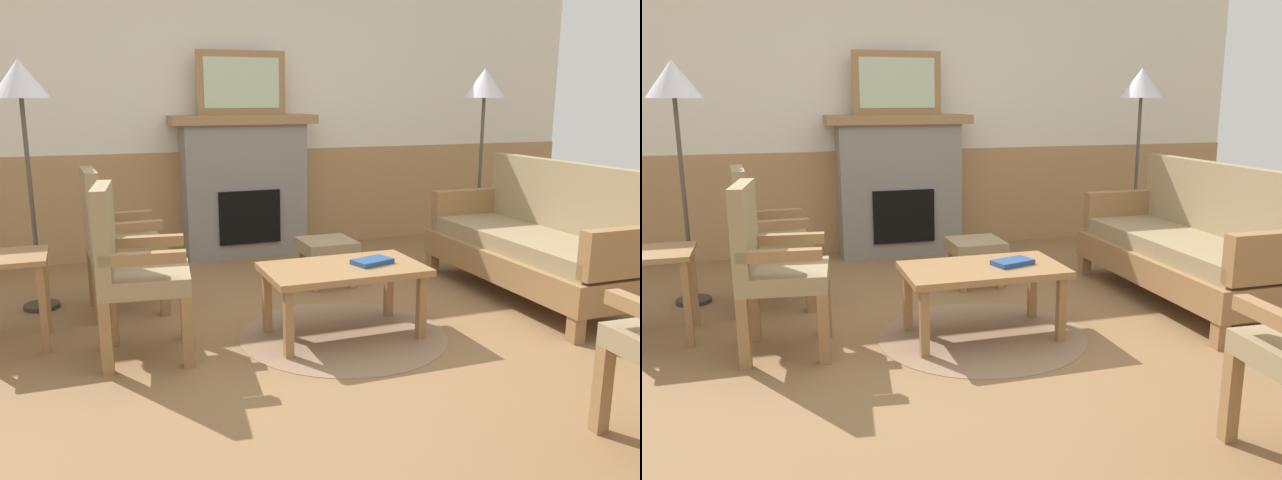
# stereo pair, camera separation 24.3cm
# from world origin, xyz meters

# --- Properties ---
(ground_plane) EXTENTS (14.00, 14.00, 0.00)m
(ground_plane) POSITION_xyz_m (0.00, 0.00, 0.00)
(ground_plane) COLOR olive
(wall_back) EXTENTS (7.20, 0.14, 2.70)m
(wall_back) POSITION_xyz_m (0.00, 2.60, 1.31)
(wall_back) COLOR silver
(wall_back) RESTS_ON ground_plane
(fireplace) EXTENTS (1.30, 0.44, 1.28)m
(fireplace) POSITION_xyz_m (0.00, 2.35, 0.65)
(fireplace) COLOR gray
(fireplace) RESTS_ON ground_plane
(framed_picture) EXTENTS (0.80, 0.04, 0.56)m
(framed_picture) POSITION_xyz_m (0.00, 2.35, 1.56)
(framed_picture) COLOR olive
(framed_picture) RESTS_ON fireplace
(couch) EXTENTS (0.70, 1.80, 0.98)m
(couch) POSITION_xyz_m (1.66, 0.33, 0.40)
(couch) COLOR olive
(couch) RESTS_ON ground_plane
(coffee_table) EXTENTS (0.96, 0.56, 0.44)m
(coffee_table) POSITION_xyz_m (0.05, 0.09, 0.39)
(coffee_table) COLOR olive
(coffee_table) RESTS_ON ground_plane
(round_rug) EXTENTS (1.28, 1.28, 0.01)m
(round_rug) POSITION_xyz_m (0.05, 0.09, 0.00)
(round_rug) COLOR #896B51
(round_rug) RESTS_ON ground_plane
(book_on_table) EXTENTS (0.27, 0.21, 0.03)m
(book_on_table) POSITION_xyz_m (0.24, 0.08, 0.46)
(book_on_table) COLOR navy
(book_on_table) RESTS_ON coffee_table
(footstool) EXTENTS (0.40, 0.40, 0.36)m
(footstool) POSITION_xyz_m (0.35, 1.14, 0.28)
(footstool) COLOR olive
(footstool) RESTS_ON ground_plane
(armchair_near_fireplace) EXTENTS (0.51, 0.51, 0.98)m
(armchair_near_fireplace) POSITION_xyz_m (-1.22, 1.04, 0.54)
(armchair_near_fireplace) COLOR olive
(armchair_near_fireplace) RESTS_ON ground_plane
(armchair_by_window_left) EXTENTS (0.53, 0.53, 0.98)m
(armchair_by_window_left) POSITION_xyz_m (-1.17, 0.18, 0.54)
(armchair_by_window_left) COLOR olive
(armchair_by_window_left) RESTS_ON ground_plane
(side_table) EXTENTS (0.44, 0.44, 0.55)m
(side_table) POSITION_xyz_m (-1.83, 0.60, 0.43)
(side_table) COLOR olive
(side_table) RESTS_ON ground_plane
(floor_lamp_by_couch) EXTENTS (0.36, 0.36, 1.68)m
(floor_lamp_by_couch) POSITION_xyz_m (1.95, 1.49, 1.45)
(floor_lamp_by_couch) COLOR #332D28
(floor_lamp_by_couch) RESTS_ON ground_plane
(floor_lamp_by_chairs) EXTENTS (0.36, 0.36, 1.68)m
(floor_lamp_by_chairs) POSITION_xyz_m (-1.72, 1.30, 1.45)
(floor_lamp_by_chairs) COLOR #332D28
(floor_lamp_by_chairs) RESTS_ON ground_plane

